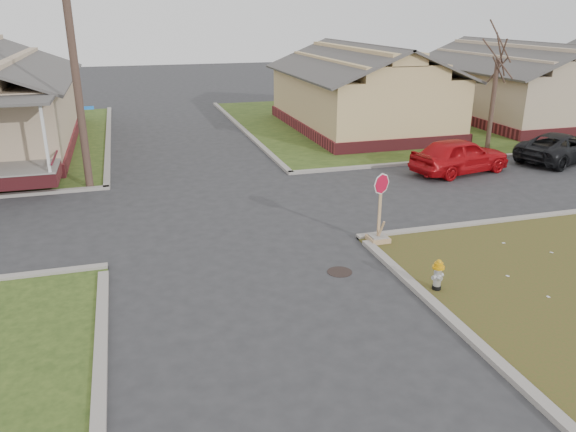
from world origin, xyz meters
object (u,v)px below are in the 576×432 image
object	(u,v)px
fire_hydrant	(438,273)
stop_sign	(379,227)
dark_pickup	(561,147)
utility_pole	(74,60)
red_sedan	(460,155)

from	to	relation	value
fire_hydrant	stop_sign	world-z (taller)	stop_sign
stop_sign	dark_pickup	world-z (taller)	stop_sign
utility_pole	stop_sign	xyz separation A→B (m)	(8.16, -7.90, -4.17)
fire_hydrant	stop_sign	xyz separation A→B (m)	(-0.07, 3.11, 0.02)
utility_pole	red_sedan	xyz separation A→B (m)	(14.51, -2.02, -3.93)
dark_pickup	red_sedan	bearing A→B (deg)	74.20
fire_hydrant	red_sedan	bearing A→B (deg)	38.02
utility_pole	red_sedan	distance (m)	15.17
stop_sign	red_sedan	world-z (taller)	stop_sign
utility_pole	dark_pickup	size ratio (longest dim) A/B	1.98
utility_pole	fire_hydrant	size ratio (longest dim) A/B	11.68
fire_hydrant	stop_sign	distance (m)	3.11
stop_sign	dark_pickup	xyz separation A→B (m)	(11.66, 6.26, 0.14)
fire_hydrant	dark_pickup	distance (m)	14.90
fire_hydrant	red_sedan	distance (m)	10.96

